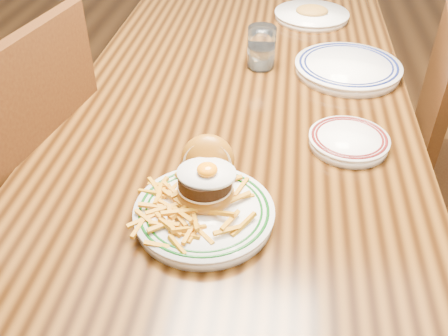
# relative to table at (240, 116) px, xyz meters

# --- Properties ---
(floor) EXTENTS (6.00, 6.00, 0.00)m
(floor) POSITION_rel_table_xyz_m (0.00, 0.00, -0.66)
(floor) COLOR black
(floor) RESTS_ON ground
(table) EXTENTS (0.85, 1.60, 0.75)m
(table) POSITION_rel_table_xyz_m (0.00, 0.00, 0.00)
(table) COLOR black
(table) RESTS_ON floor
(chair_left) EXTENTS (0.53, 0.53, 0.98)m
(chair_left) POSITION_rel_table_xyz_m (-0.55, -0.27, -0.14)
(chair_left) COLOR #41260D
(chair_left) RESTS_ON floor
(main_plate) EXTENTS (0.25, 0.26, 0.12)m
(main_plate) POSITION_rel_table_xyz_m (-0.02, -0.49, 0.12)
(main_plate) COLOR white
(main_plate) RESTS_ON table
(side_plate) EXTENTS (0.17, 0.17, 0.03)m
(side_plate) POSITION_rel_table_xyz_m (0.26, -0.23, 0.10)
(side_plate) COLOR white
(side_plate) RESTS_ON table
(rear_plate) EXTENTS (0.28, 0.28, 0.03)m
(rear_plate) POSITION_rel_table_xyz_m (0.28, 0.11, 0.11)
(rear_plate) COLOR white
(rear_plate) RESTS_ON table
(water_glass) EXTENTS (0.08, 0.08, 0.11)m
(water_glass) POSITION_rel_table_xyz_m (0.04, 0.12, 0.14)
(water_glass) COLOR white
(water_glass) RESTS_ON table
(far_plate) EXTENTS (0.24, 0.24, 0.04)m
(far_plate) POSITION_rel_table_xyz_m (0.18, 0.49, 0.10)
(far_plate) COLOR white
(far_plate) RESTS_ON table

